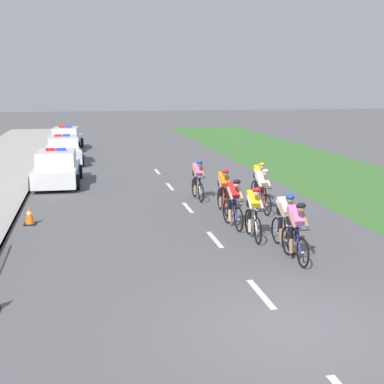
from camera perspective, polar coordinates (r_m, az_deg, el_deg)
ground_plane at (r=9.91m, az=10.40°, el=-14.10°), size 160.00×160.00×0.00m
kerb_edge at (r=22.79m, az=-17.20°, el=0.38°), size 0.16×60.00×0.13m
grass_verge at (r=25.52m, az=16.13°, el=1.45°), size 7.00×60.00×0.01m
lane_markings_centre at (r=16.75m, az=0.84°, el=-3.21°), size 0.14×21.60×0.01m
cyclist_lead at (r=13.14m, az=11.09°, el=-4.02°), size 0.42×1.72×1.56m
cyclist_second at (r=14.03m, az=9.98°, el=-2.99°), size 0.42×1.72×1.56m
cyclist_third at (r=14.82m, az=6.64°, el=-2.11°), size 0.43×1.72×1.56m
cyclist_fourth at (r=15.97m, az=4.45°, el=-1.08°), size 0.44×1.72×1.56m
cyclist_fifth at (r=17.78m, az=3.40°, el=0.23°), size 0.42×1.72×1.56m
cyclist_sixth at (r=17.98m, az=7.49°, el=0.28°), size 0.44×1.72×1.56m
cyclist_seventh at (r=19.79m, az=0.62°, el=1.40°), size 0.42×1.72×1.56m
cyclist_eighth at (r=19.43m, az=7.23°, el=1.13°), size 0.42×1.72×1.56m
police_car_nearest at (r=23.59m, az=-14.33°, el=2.42°), size 2.11×4.46×1.59m
police_car_second at (r=30.06m, az=-13.74°, el=4.34°), size 2.27×4.53×1.59m
police_car_third at (r=36.20m, az=-13.39°, el=5.52°), size 2.22×4.51×1.59m
traffic_cone_mid at (r=17.08m, az=-17.09°, el=-2.37°), size 0.36×0.36×0.64m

